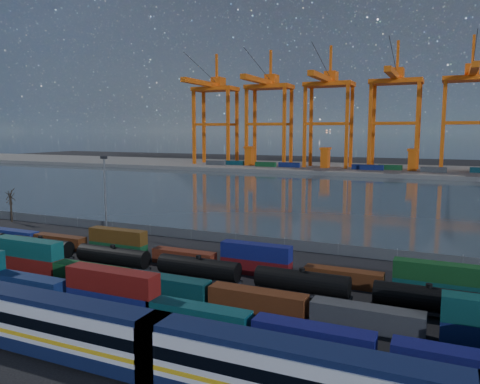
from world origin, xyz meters
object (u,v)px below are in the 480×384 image
at_px(tanker_string, 248,276).
at_px(gantry_cranes, 361,93).
at_px(bare_tree, 11,205).
at_px(passenger_train, 299,382).

distance_m(tanker_string, gantry_cranes, 203.50).
bearing_deg(bare_tree, gantry_cranes, 73.75).
height_order(passenger_train, gantry_cranes, gantry_cranes).
xyz_separation_m(passenger_train, bare_tree, (-86.72, 46.97, 1.10)).
bearing_deg(passenger_train, gantry_cranes, 98.92).
bearing_deg(bare_tree, tanker_string, -16.76).
height_order(passenger_train, bare_tree, bare_tree).
bearing_deg(tanker_string, bare_tree, 163.24).
bearing_deg(gantry_cranes, tanker_string, -84.24).
bearing_deg(bare_tree, passenger_train, -28.44).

